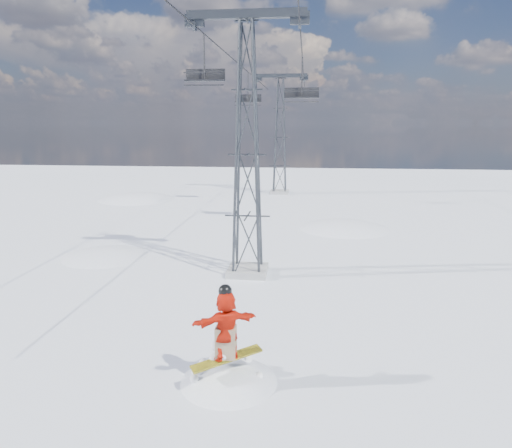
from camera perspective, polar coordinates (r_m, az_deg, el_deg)
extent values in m
plane|color=white|center=(14.27, -8.64, -16.35)|extent=(120.00, 120.00, 0.00)
sphere|color=white|center=(28.36, -17.17, -18.87)|extent=(16.00, 16.00, 16.00)
sphere|color=white|center=(34.31, 10.26, -16.19)|extent=(20.00, 20.00, 20.00)
sphere|color=white|center=(46.25, -13.88, -9.80)|extent=(22.00, 22.00, 22.00)
cube|color=#999999|center=(21.30, -1.05, -5.85)|extent=(1.80, 1.80, 0.30)
cube|color=#313539|center=(20.69, -1.19, 24.76)|extent=(5.00, 0.35, 0.35)
cube|color=#313539|center=(21.04, -7.70, 23.90)|extent=(0.80, 0.25, 0.50)
cube|color=#313539|center=(20.49, 5.52, 24.26)|extent=(0.80, 0.25, 0.50)
cube|color=#999999|center=(45.62, 2.95, 4.02)|extent=(1.80, 1.80, 0.30)
cube|color=#313539|center=(45.34, 3.11, 18.03)|extent=(5.00, 0.35, 0.35)
cube|color=#313539|center=(45.50, 0.20, 17.78)|extent=(0.80, 0.25, 0.50)
cube|color=#313539|center=(45.25, 6.03, 17.74)|extent=(0.80, 0.25, 0.50)
cylinder|color=black|center=(32.16, -2.50, 19.62)|extent=(0.06, 51.00, 0.06)
cylinder|color=black|center=(31.81, 5.85, 19.65)|extent=(0.06, 51.00, 0.06)
sphere|color=white|center=(14.10, -3.30, -25.11)|extent=(4.40, 4.40, 4.40)
cube|color=gold|center=(12.43, -3.69, -16.43)|extent=(1.83, 1.28, 0.28)
imported|color=red|center=(12.00, -3.76, -12.47)|extent=(1.79, 1.24, 1.85)
cube|color=#92795A|center=(12.22, -3.72, -14.60)|extent=(0.64, 0.58, 0.85)
sphere|color=black|center=(11.65, -3.82, -8.43)|extent=(0.35, 0.35, 0.35)
cylinder|color=black|center=(22.49, -6.49, 20.01)|extent=(0.07, 0.07, 2.05)
cube|color=black|center=(22.37, -6.43, 17.41)|extent=(1.86, 0.42, 0.07)
cube|color=black|center=(22.60, -6.33, 18.07)|extent=(1.86, 0.06, 0.51)
cylinder|color=black|center=(22.13, -6.55, 16.86)|extent=(1.86, 0.06, 0.06)
cylinder|color=black|center=(22.13, -6.61, 18.31)|extent=(1.86, 0.05, 0.05)
cylinder|color=black|center=(30.12, 5.76, 17.74)|extent=(0.09, 0.09, 2.42)
cube|color=black|center=(30.03, 5.71, 15.45)|extent=(2.20, 0.49, 0.09)
cube|color=black|center=(30.29, 5.73, 16.05)|extent=(2.20, 0.07, 0.60)
cylinder|color=black|center=(29.74, 5.69, 14.95)|extent=(2.20, 0.07, 0.07)
cylinder|color=black|center=(29.73, 5.72, 16.22)|extent=(2.20, 0.05, 0.05)
cylinder|color=black|center=(38.19, -1.01, 16.75)|extent=(0.08, 0.08, 2.32)
cube|color=black|center=(38.12, -1.00, 15.01)|extent=(2.11, 0.47, 0.08)
cube|color=black|center=(38.37, -0.96, 15.47)|extent=(2.11, 0.06, 0.58)
cylinder|color=black|center=(37.85, -1.05, 14.63)|extent=(2.11, 0.06, 0.06)
cylinder|color=black|center=(37.83, -1.06, 15.59)|extent=(2.11, 0.05, 0.05)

